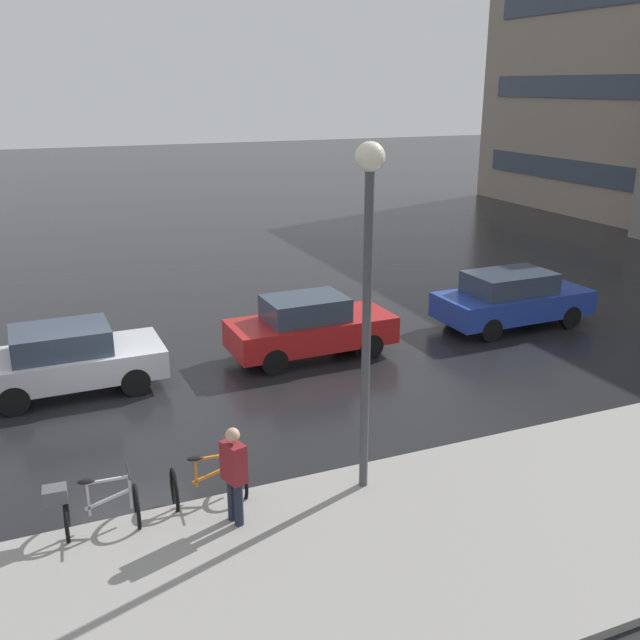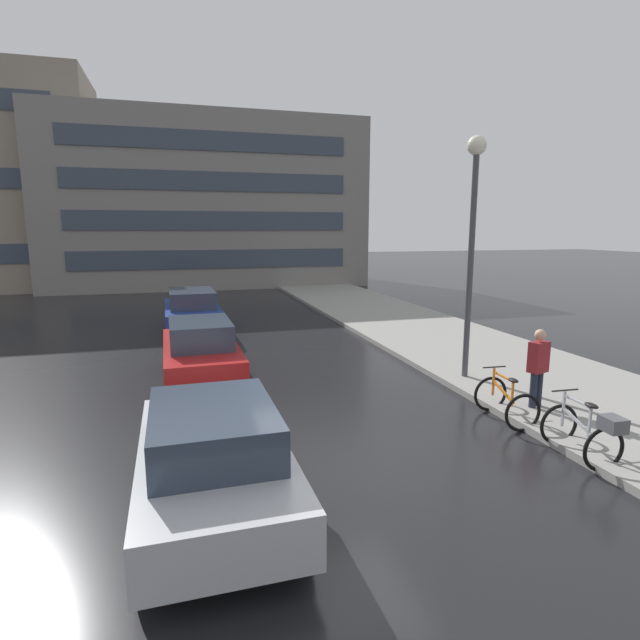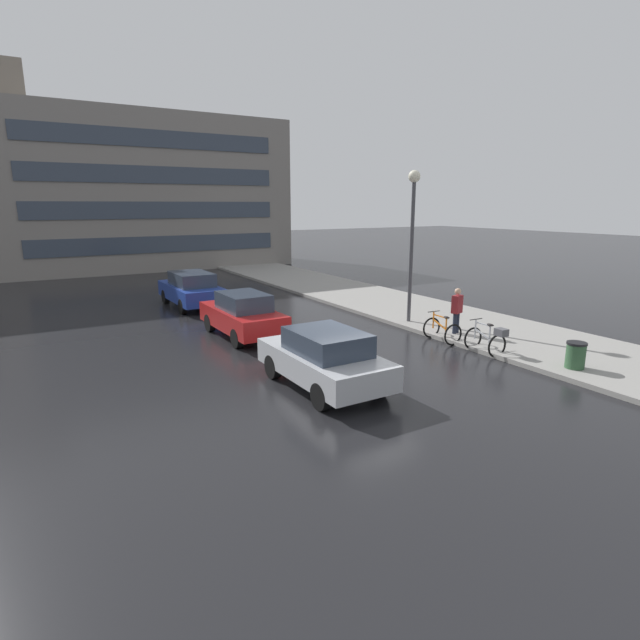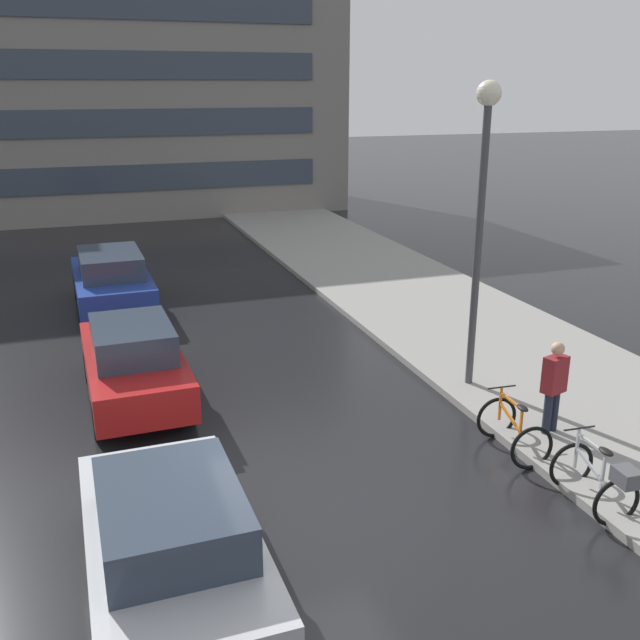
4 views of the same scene
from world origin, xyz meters
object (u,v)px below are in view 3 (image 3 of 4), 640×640
at_px(car_silver, 324,358).
at_px(car_blue, 191,289).
at_px(trash_bin, 575,358).
at_px(bicycle_second, 442,330).
at_px(bicycle_nearest, 488,339).
at_px(streetlamp, 413,221).
at_px(car_red, 243,315).
at_px(pedestrian, 457,310).

xyz_separation_m(car_silver, car_blue, (0.09, 11.81, 0.04)).
bearing_deg(car_blue, trash_bin, -65.96).
bearing_deg(bicycle_second, car_blue, 118.73).
relative_size(bicycle_nearest, car_blue, 0.31).
relative_size(streetlamp, trash_bin, 6.59).
bearing_deg(streetlamp, car_red, 165.99).
bearing_deg(bicycle_nearest, car_silver, 178.70).
distance_m(car_silver, trash_bin, 6.97).
distance_m(bicycle_second, car_silver, 5.89).
bearing_deg(trash_bin, car_red, 127.82).
distance_m(car_silver, car_red, 5.70).
bearing_deg(car_blue, car_silver, -90.43).
xyz_separation_m(car_red, trash_bin, (6.39, -8.23, -0.35)).
relative_size(bicycle_nearest, car_red, 0.33).
xyz_separation_m(car_silver, streetlamp, (6.27, 4.16, 3.18)).
bearing_deg(streetlamp, car_silver, -146.47).
xyz_separation_m(bicycle_second, car_red, (-5.53, 4.00, 0.39)).
height_order(bicycle_second, streetlamp, streetlamp).
height_order(bicycle_second, car_silver, car_silver).
bearing_deg(car_blue, streetlamp, -51.06).
height_order(bicycle_nearest, streetlamp, streetlamp).
relative_size(car_blue, streetlamp, 0.77).
distance_m(pedestrian, trash_bin, 4.46).
xyz_separation_m(bicycle_nearest, bicycle_second, (-0.17, 1.83, -0.10)).
distance_m(car_blue, streetlamp, 10.32).
bearing_deg(pedestrian, streetlamp, 95.12).
bearing_deg(trash_bin, car_silver, 158.64).
distance_m(bicycle_second, streetlamp, 4.36).
relative_size(bicycle_nearest, pedestrian, 0.79).
bearing_deg(pedestrian, car_silver, -163.69).
xyz_separation_m(bicycle_nearest, car_red, (-5.70, 5.83, 0.29)).
bearing_deg(car_silver, car_blue, 89.57).
relative_size(bicycle_second, car_blue, 0.27).
distance_m(car_silver, streetlamp, 8.17).
distance_m(car_red, pedestrian, 7.43).
bearing_deg(car_red, pedestrian, -30.80).
relative_size(car_silver, pedestrian, 2.32).
bearing_deg(bicycle_second, bicycle_nearest, -84.82).
xyz_separation_m(car_blue, streetlamp, (6.18, -7.65, 3.14)).
bearing_deg(bicycle_second, pedestrian, 13.36).
bearing_deg(pedestrian, car_blue, 122.79).
relative_size(car_silver, car_blue, 0.91).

